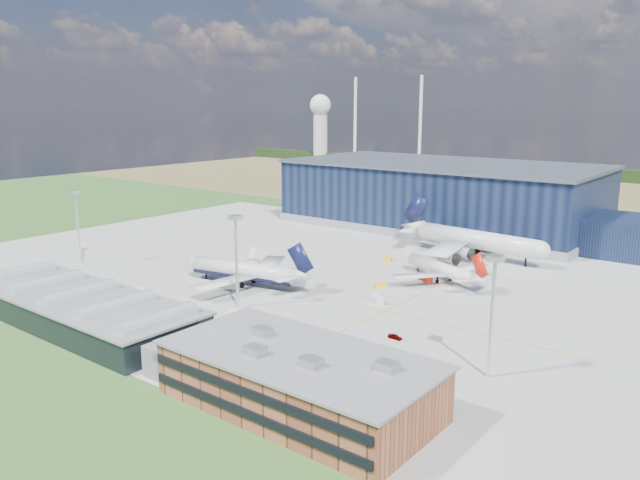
% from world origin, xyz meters
% --- Properties ---
extents(ground, '(600.00, 600.00, 0.00)m').
position_xyz_m(ground, '(0.00, 0.00, 0.00)').
color(ground, '#2C5821').
rests_on(ground, ground).
extents(apron, '(220.00, 160.00, 0.08)m').
position_xyz_m(apron, '(0.00, 10.00, 0.03)').
color(apron, gray).
rests_on(apron, ground).
extents(farmland, '(600.00, 220.00, 0.01)m').
position_xyz_m(farmland, '(0.00, 220.00, 0.00)').
color(farmland, olive).
rests_on(farmland, ground).
extents(treeline, '(600.00, 8.00, 8.00)m').
position_xyz_m(treeline, '(0.00, 300.00, 4.00)').
color(treeline, black).
rests_on(treeline, ground).
extents(horizon_dressing, '(440.20, 18.00, 70.00)m').
position_xyz_m(horizon_dressing, '(-191.30, 294.39, 34.20)').
color(horizon_dressing, white).
rests_on(horizon_dressing, ground).
extents(hangar, '(145.00, 62.00, 26.10)m').
position_xyz_m(hangar, '(2.81, 94.80, 11.62)').
color(hangar, black).
rests_on(hangar, ground).
extents(ops_building, '(46.00, 23.00, 10.90)m').
position_xyz_m(ops_building, '(55.01, -60.00, 4.79)').
color(ops_building, brown).
rests_on(ops_building, ground).
extents(glass_concourse, '(78.00, 23.00, 8.60)m').
position_xyz_m(glass_concourse, '(-6.45, -60.00, 3.69)').
color(glass_concourse, black).
rests_on(glass_concourse, ground).
extents(light_mast_west, '(2.60, 2.60, 23.00)m').
position_xyz_m(light_mast_west, '(-60.00, -30.00, 15.43)').
color(light_mast_west, silver).
rests_on(light_mast_west, ground).
extents(light_mast_center, '(2.60, 2.60, 23.00)m').
position_xyz_m(light_mast_center, '(10.00, -30.00, 15.43)').
color(light_mast_center, silver).
rests_on(light_mast_center, ground).
extents(light_mast_east, '(2.60, 2.60, 23.00)m').
position_xyz_m(light_mast_east, '(75.00, -30.00, 15.43)').
color(light_mast_east, silver).
rests_on(light_mast_east, ground).
extents(airliner_navy, '(48.02, 47.30, 13.44)m').
position_xyz_m(airliner_navy, '(-2.70, -15.31, 6.72)').
color(airliner_navy, silver).
rests_on(airliner_navy, ground).
extents(airliner_red, '(43.80, 43.40, 11.00)m').
position_xyz_m(airliner_red, '(38.47, 22.00, 5.50)').
color(airliner_red, silver).
rests_on(airliner_red, ground).
extents(airliner_widebody, '(61.42, 60.35, 18.16)m').
position_xyz_m(airliner_widebody, '(34.09, 54.14, 9.08)').
color(airliner_widebody, silver).
rests_on(airliner_widebody, ground).
extents(gse_tug_b, '(3.60, 3.66, 1.34)m').
position_xyz_m(gse_tug_b, '(28.62, 5.64, 0.67)').
color(gse_tug_b, yellow).
rests_on(gse_tug_b, ground).
extents(gse_van_a, '(6.06, 4.05, 2.44)m').
position_xyz_m(gse_van_a, '(-14.55, -40.62, 1.22)').
color(gse_van_a, white).
rests_on(gse_van_a, ground).
extents(gse_van_b, '(4.57, 3.95, 1.93)m').
position_xyz_m(gse_van_b, '(35.33, -6.28, 0.96)').
color(gse_van_b, white).
rests_on(gse_van_b, ground).
extents(gse_tug_c, '(3.23, 3.88, 1.45)m').
position_xyz_m(gse_tug_c, '(14.91, 31.34, 0.73)').
color(gse_tug_c, yellow).
rests_on(gse_tug_c, ground).
extents(gse_cart_b, '(4.01, 3.63, 1.45)m').
position_xyz_m(gse_cart_b, '(21.91, 52.03, 0.72)').
color(gse_cart_b, white).
rests_on(gse_cart_b, ground).
extents(gse_van_c, '(4.94, 2.92, 2.23)m').
position_xyz_m(gse_van_c, '(16.32, -37.12, 1.12)').
color(gse_van_c, white).
rests_on(gse_van_c, ground).
extents(airstair, '(2.40, 5.36, 3.36)m').
position_xyz_m(airstair, '(-16.33, 4.64, 1.68)').
color(airstair, white).
rests_on(airstair, ground).
extents(car_a, '(3.31, 1.44, 1.11)m').
position_xyz_m(car_a, '(51.66, -24.32, 0.56)').
color(car_a, '#99999E').
rests_on(car_a, ground).
extents(car_b, '(3.88, 2.14, 1.21)m').
position_xyz_m(car_b, '(67.76, -43.35, 0.61)').
color(car_b, '#99999E').
rests_on(car_b, ground).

